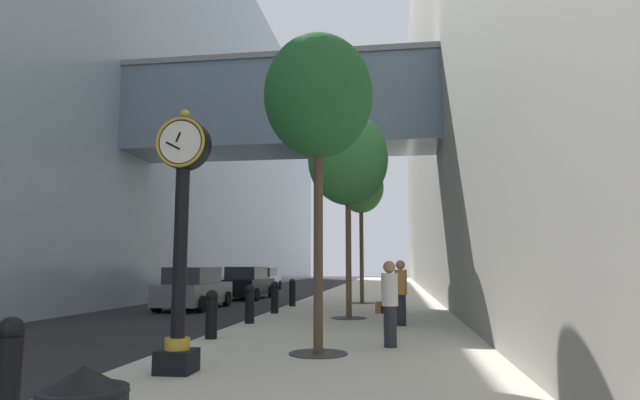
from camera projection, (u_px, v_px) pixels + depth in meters
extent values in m
plane|color=#262628|center=(313.00, 298.00, 28.58)|extent=(110.00, 110.00, 0.00)
cube|color=beige|center=(374.00, 294.00, 31.08)|extent=(6.38, 80.00, 0.14)
cube|color=#93A8B7|center=(149.00, 106.00, 34.67)|extent=(9.00, 80.00, 24.59)
cube|color=slate|center=(282.00, 111.00, 22.84)|extent=(14.03, 3.20, 3.64)
cube|color=gray|center=(282.00, 69.00, 23.08)|extent=(14.03, 3.40, 0.24)
cube|color=gray|center=(498.00, 68.00, 31.69)|extent=(9.00, 80.00, 27.34)
cube|color=black|center=(177.00, 361.00, 8.01)|extent=(0.55, 0.55, 0.35)
cylinder|color=gold|center=(177.00, 344.00, 8.04)|extent=(0.38, 0.38, 0.18)
cylinder|color=black|center=(180.00, 252.00, 8.22)|extent=(0.22, 0.22, 2.64)
cylinder|color=black|center=(184.00, 144.00, 8.43)|extent=(0.84, 0.28, 0.84)
torus|color=gold|center=(180.00, 142.00, 8.28)|extent=(0.82, 0.05, 0.82)
cylinder|color=white|center=(180.00, 142.00, 8.28)|extent=(0.69, 0.01, 0.69)
cylinder|color=white|center=(188.00, 146.00, 8.58)|extent=(0.69, 0.01, 0.69)
sphere|color=gold|center=(185.00, 115.00, 8.49)|extent=(0.16, 0.16, 0.16)
cube|color=black|center=(178.00, 137.00, 8.29)|extent=(0.09, 0.01, 0.17)
cube|color=black|center=(173.00, 146.00, 8.29)|extent=(0.25, 0.01, 0.14)
cylinder|color=black|center=(8.00, 379.00, 5.57)|extent=(0.27, 0.27, 0.88)
sphere|color=black|center=(11.00, 330.00, 5.63)|extent=(0.28, 0.28, 0.28)
cylinder|color=black|center=(211.00, 319.00, 11.76)|extent=(0.27, 0.27, 0.88)
sphere|color=black|center=(212.00, 296.00, 11.82)|extent=(0.28, 0.28, 0.28)
cylinder|color=black|center=(250.00, 308.00, 14.85)|extent=(0.27, 0.27, 0.88)
sphere|color=black|center=(250.00, 289.00, 14.91)|extent=(0.28, 0.28, 0.28)
cylinder|color=black|center=(275.00, 300.00, 17.94)|extent=(0.27, 0.27, 0.88)
sphere|color=black|center=(275.00, 285.00, 18.01)|extent=(0.28, 0.28, 0.28)
cylinder|color=black|center=(292.00, 295.00, 21.04)|extent=(0.27, 0.27, 0.88)
sphere|color=black|center=(293.00, 282.00, 21.10)|extent=(0.28, 0.28, 0.28)
cylinder|color=#333335|center=(318.00, 354.00, 9.69)|extent=(1.10, 1.10, 0.02)
cylinder|color=#4C3D2D|center=(318.00, 242.00, 9.95)|extent=(0.18, 0.18, 4.17)
ellipsoid|color=#23602D|center=(318.00, 96.00, 10.30)|extent=(2.15, 2.15, 2.47)
cylinder|color=#333335|center=(349.00, 318.00, 16.17)|extent=(1.10, 1.10, 0.02)
cylinder|color=brown|center=(349.00, 253.00, 16.42)|extent=(0.18, 0.18, 4.06)
ellipsoid|color=#387F3D|center=(348.00, 159.00, 16.79)|extent=(2.58, 2.58, 2.97)
cylinder|color=#333335|center=(362.00, 303.00, 22.65)|extent=(1.10, 1.10, 0.02)
cylinder|color=brown|center=(362.00, 253.00, 22.92)|extent=(0.18, 0.18, 4.35)
ellipsoid|color=#428438|center=(361.00, 187.00, 23.29)|extent=(2.02, 2.02, 2.32)
cone|color=black|center=(84.00, 379.00, 3.09)|extent=(0.53, 0.53, 0.16)
cylinder|color=#23232D|center=(390.00, 326.00, 10.55)|extent=(0.33, 0.33, 0.82)
cylinder|color=silver|center=(390.00, 289.00, 10.65)|extent=(0.43, 0.43, 0.66)
sphere|color=#9E7556|center=(389.00, 267.00, 10.70)|extent=(0.25, 0.25, 0.25)
cube|color=brown|center=(380.00, 308.00, 10.70)|extent=(0.18, 0.23, 0.24)
cylinder|color=#23232D|center=(401.00, 310.00, 14.28)|extent=(0.32, 0.32, 0.84)
cylinder|color=#B77A33|center=(401.00, 282.00, 14.38)|extent=(0.41, 0.41, 0.68)
sphere|color=#9E7556|center=(400.00, 265.00, 14.43)|extent=(0.26, 0.26, 0.26)
cube|color=black|center=(248.00, 287.00, 27.92)|extent=(1.93, 4.48, 0.82)
cube|color=#282D38|center=(247.00, 273.00, 27.79)|extent=(1.67, 2.53, 0.67)
cylinder|color=black|center=(240.00, 291.00, 29.51)|extent=(0.24, 0.65, 0.64)
cylinder|color=black|center=(271.00, 291.00, 29.21)|extent=(0.24, 0.65, 0.64)
cylinder|color=black|center=(221.00, 294.00, 26.55)|extent=(0.24, 0.65, 0.64)
cylinder|color=black|center=(256.00, 294.00, 26.25)|extent=(0.24, 0.65, 0.64)
cube|color=slate|center=(195.00, 293.00, 21.38)|extent=(1.81, 4.68, 0.82)
cube|color=#282D38|center=(193.00, 276.00, 21.24)|extent=(1.58, 2.63, 0.67)
cylinder|color=black|center=(188.00, 298.00, 23.02)|extent=(0.23, 0.64, 0.64)
cylinder|color=black|center=(227.00, 299.00, 22.79)|extent=(0.23, 0.64, 0.64)
cylinder|color=black|center=(157.00, 304.00, 19.90)|extent=(0.23, 0.64, 0.64)
cylinder|color=black|center=(201.00, 304.00, 19.67)|extent=(0.23, 0.64, 0.64)
cube|color=silver|center=(263.00, 282.00, 36.90)|extent=(1.85, 4.37, 0.77)
cube|color=#282D38|center=(263.00, 272.00, 36.77)|extent=(1.59, 2.46, 0.63)
cylinder|color=black|center=(256.00, 285.00, 38.41)|extent=(0.24, 0.65, 0.64)
cylinder|color=black|center=(279.00, 285.00, 38.22)|extent=(0.24, 0.65, 0.64)
cylinder|color=black|center=(246.00, 287.00, 35.52)|extent=(0.24, 0.65, 0.64)
cylinder|color=black|center=(271.00, 287.00, 35.32)|extent=(0.24, 0.65, 0.64)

